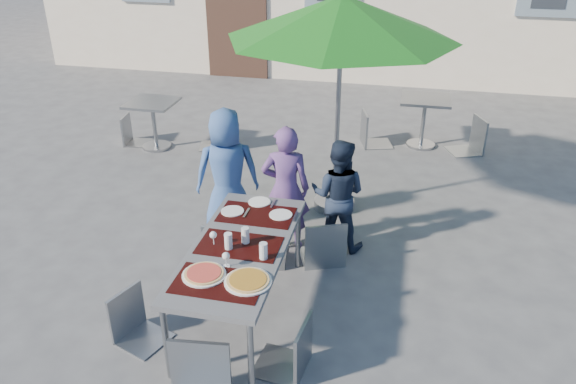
% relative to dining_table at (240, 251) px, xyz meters
% --- Properties ---
extents(ground, '(90.00, 90.00, 0.00)m').
position_rel_dining_table_xyz_m(ground, '(-0.39, 0.14, -0.70)').
color(ground, '#4A4A4C').
rests_on(ground, ground).
extents(dining_table, '(0.80, 1.85, 0.76)m').
position_rel_dining_table_xyz_m(dining_table, '(0.00, 0.00, 0.00)').
color(dining_table, '#424347').
rests_on(dining_table, ground).
extents(pizza_near_left, '(0.35, 0.35, 0.03)m').
position_rel_dining_table_xyz_m(pizza_near_left, '(-0.14, -0.49, 0.07)').
color(pizza_near_left, white).
rests_on(pizza_near_left, dining_table).
extents(pizza_near_right, '(0.38, 0.38, 0.03)m').
position_rel_dining_table_xyz_m(pizza_near_right, '(0.22, -0.50, 0.07)').
color(pizza_near_right, white).
rests_on(pizza_near_right, dining_table).
extents(glassware, '(0.54, 0.44, 0.15)m').
position_rel_dining_table_xyz_m(glassware, '(0.04, -0.08, 0.13)').
color(glassware, silver).
rests_on(glassware, dining_table).
extents(place_settings, '(0.73, 0.46, 0.01)m').
position_rel_dining_table_xyz_m(place_settings, '(-0.01, 0.64, 0.06)').
color(place_settings, white).
rests_on(place_settings, dining_table).
extents(child_0, '(0.83, 0.69, 1.46)m').
position_rel_dining_table_xyz_m(child_0, '(-0.58, 1.42, 0.03)').
color(child_0, '#385A9B').
rests_on(child_0, ground).
extents(child_1, '(0.56, 0.42, 1.41)m').
position_rel_dining_table_xyz_m(child_1, '(0.13, 1.22, 0.01)').
color(child_1, '#5F3D7D').
rests_on(child_1, ground).
extents(child_2, '(0.64, 0.40, 1.25)m').
position_rel_dining_table_xyz_m(child_2, '(0.67, 1.37, -0.07)').
color(child_2, '#1A253B').
rests_on(child_2, ground).
extents(chair_0, '(0.45, 0.46, 0.97)m').
position_rel_dining_table_xyz_m(chair_0, '(-0.39, 0.72, -0.13)').
color(chair_0, '#8F969A').
rests_on(chair_0, ground).
extents(chair_1, '(0.52, 0.53, 1.02)m').
position_rel_dining_table_xyz_m(chair_1, '(-0.02, 0.83, -0.09)').
color(chair_1, gray).
rests_on(chair_1, ground).
extents(chair_2, '(0.56, 0.57, 0.98)m').
position_rel_dining_table_xyz_m(chair_2, '(0.59, 0.98, -0.12)').
color(chair_2, '#8E9599').
rests_on(chair_2, ground).
extents(chair_3, '(0.49, 0.49, 0.86)m').
position_rel_dining_table_xyz_m(chair_3, '(-0.81, -0.49, -0.20)').
color(chair_3, '#92969D').
rests_on(chair_3, ground).
extents(chair_4, '(0.45, 0.45, 0.91)m').
position_rel_dining_table_xyz_m(chair_4, '(0.59, -0.57, -0.17)').
color(chair_4, gray).
rests_on(chair_4, ground).
extents(chair_5, '(0.51, 0.52, 1.05)m').
position_rel_dining_table_xyz_m(chair_5, '(-0.00, -1.11, -0.08)').
color(chair_5, '#90959B').
rests_on(chair_5, ground).
extents(patio_umbrella, '(2.56, 2.56, 2.53)m').
position_rel_dining_table_xyz_m(patio_umbrella, '(0.52, 2.22, 1.59)').
color(patio_umbrella, '#A0A2A7').
rests_on(patio_umbrella, ground).
extents(cafe_table_0, '(0.69, 0.69, 0.74)m').
position_rel_dining_table_xyz_m(cafe_table_0, '(-2.45, 3.51, -0.19)').
color(cafe_table_0, '#A0A2A7').
rests_on(cafe_table_0, ground).
extents(bg_chair_l_0, '(0.43, 0.42, 0.86)m').
position_rel_dining_table_xyz_m(bg_chair_l_0, '(-2.88, 3.60, -0.20)').
color(bg_chair_l_0, gray).
rests_on(bg_chair_l_0, ground).
extents(bg_chair_r_0, '(0.53, 0.53, 0.98)m').
position_rel_dining_table_xyz_m(bg_chair_r_0, '(-1.50, 3.77, -0.12)').
color(bg_chair_r_0, gray).
rests_on(bg_chair_r_0, ground).
extents(cafe_table_1, '(0.73, 0.73, 0.78)m').
position_rel_dining_table_xyz_m(cafe_table_1, '(1.55, 4.48, -0.15)').
color(cafe_table_1, '#A0A2A7').
rests_on(cafe_table_1, ground).
extents(bg_chair_l_1, '(0.56, 0.55, 1.01)m').
position_rel_dining_table_xyz_m(bg_chair_l_1, '(0.77, 4.36, -0.10)').
color(bg_chair_l_1, gray).
rests_on(bg_chair_l_1, ground).
extents(bg_chair_r_1, '(0.58, 0.58, 1.00)m').
position_rel_dining_table_xyz_m(bg_chair_r_1, '(2.28, 4.43, -0.11)').
color(bg_chair_r_1, '#8E9699').
rests_on(bg_chair_r_1, ground).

